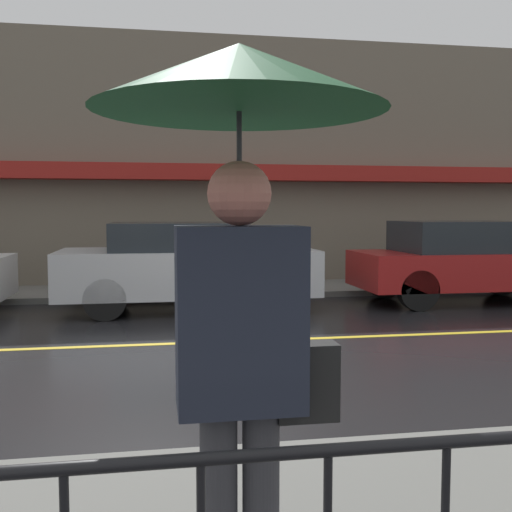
# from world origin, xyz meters

# --- Properties ---
(ground_plane) EXTENTS (80.00, 80.00, 0.00)m
(ground_plane) POSITION_xyz_m (0.00, 0.00, 0.00)
(ground_plane) COLOR black
(sidewalk_far) EXTENTS (28.00, 2.04, 0.11)m
(sidewalk_far) POSITION_xyz_m (0.00, 4.81, 0.06)
(sidewalk_far) COLOR slate
(sidewalk_far) RESTS_ON ground_plane
(lane_marking) EXTENTS (25.20, 0.12, 0.01)m
(lane_marking) POSITION_xyz_m (0.00, 0.00, 0.00)
(lane_marking) COLOR gold
(lane_marking) RESTS_ON ground_plane
(building_storefront) EXTENTS (28.00, 0.85, 5.71)m
(building_storefront) POSITION_xyz_m (0.00, 5.95, 2.84)
(building_storefront) COLOR #706656
(building_storefront) RESTS_ON ground_plane
(pedestrian) EXTENTS (1.10, 1.10, 2.24)m
(pedestrian) POSITION_xyz_m (-0.62, -5.61, 1.87)
(pedestrian) COLOR #333338
(pedestrian) RESTS_ON sidewalk_near
(car_silver) EXTENTS (4.43, 1.86, 1.54)m
(car_silver) POSITION_xyz_m (-0.39, 2.70, 0.80)
(car_silver) COLOR #B2B5BA
(car_silver) RESTS_ON ground_plane
(car_red) EXTENTS (4.10, 1.78, 1.55)m
(car_red) POSITION_xyz_m (4.83, 2.70, 0.79)
(car_red) COLOR maroon
(car_red) RESTS_ON ground_plane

